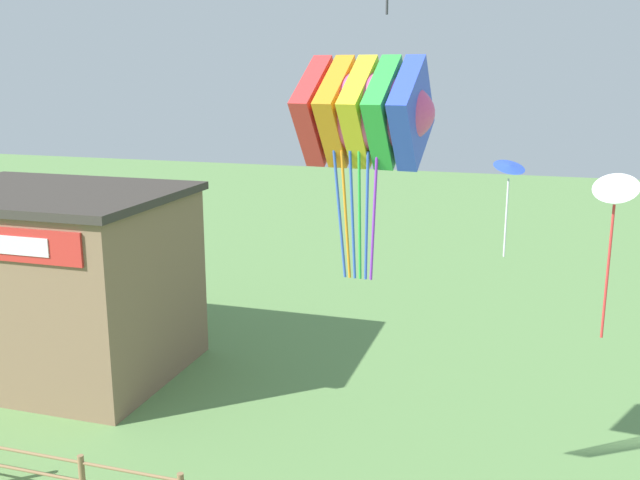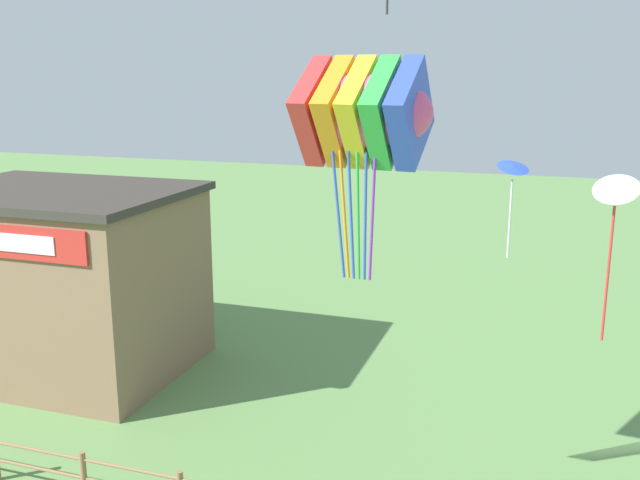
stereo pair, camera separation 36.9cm
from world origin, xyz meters
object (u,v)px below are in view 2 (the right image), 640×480
(seaside_building, at_px, (60,279))
(kite_white_delta, at_px, (615,200))
(kite_blue_delta, at_px, (513,174))
(kite_rainbow_parafoil, at_px, (363,113))

(seaside_building, distance_m, kite_white_delta, 16.53)
(kite_blue_delta, height_order, kite_white_delta, kite_white_delta)
(seaside_building, relative_size, kite_blue_delta, 3.38)
(kite_rainbow_parafoil, distance_m, kite_white_delta, 4.77)
(seaside_building, bearing_deg, kite_rainbow_parafoil, -22.80)
(seaside_building, height_order, kite_rainbow_parafoil, kite_rainbow_parafoil)
(kite_white_delta, bearing_deg, seaside_building, 164.90)
(seaside_building, bearing_deg, kite_white_delta, -15.10)
(seaside_building, bearing_deg, kite_blue_delta, -2.03)
(kite_blue_delta, relative_size, kite_white_delta, 0.76)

